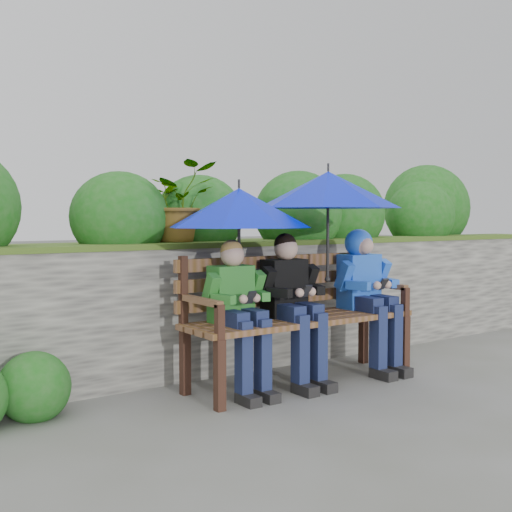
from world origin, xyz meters
TOP-DOWN VIEW (x-y plane):
  - ground at (0.00, 0.00)m, footprint 60.00×60.00m
  - garden_backdrop at (-0.02, 1.60)m, footprint 8.00×2.87m
  - park_bench at (0.37, 0.13)m, footprint 1.81×0.53m
  - boy_left at (-0.18, 0.05)m, footprint 0.44×0.51m
  - boy_middle at (0.29, 0.05)m, footprint 0.47×0.54m
  - boy_right at (1.04, 0.06)m, footprint 0.48×0.58m
  - umbrella_left at (-0.14, 0.11)m, footprint 1.00×1.00m
  - umbrella_right at (0.63, 0.06)m, footprint 1.08×1.08m

SIDE VIEW (x-z plane):
  - ground at x=0.00m, z-range 0.00..0.00m
  - park_bench at x=0.37m, z-range 0.07..1.02m
  - boy_left at x=-0.18m, z-range 0.08..1.15m
  - boy_middle at x=0.29m, z-range 0.08..1.18m
  - garden_backdrop at x=-0.02m, z-range -0.28..1.59m
  - boy_right at x=1.04m, z-range 0.12..1.24m
  - umbrella_left at x=-0.14m, z-range 0.90..1.67m
  - umbrella_right at x=0.63m, z-range 0.98..1.87m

